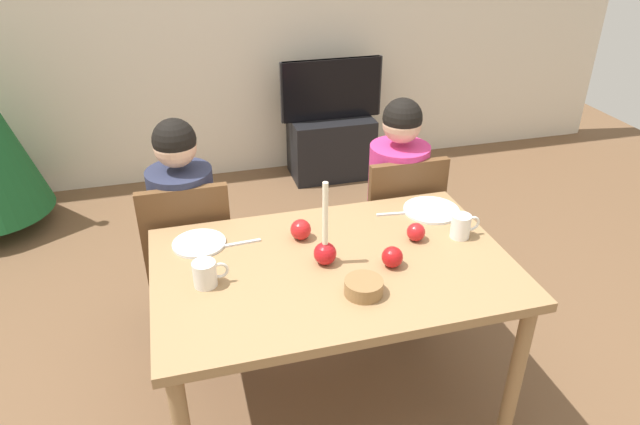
{
  "coord_description": "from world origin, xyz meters",
  "views": [
    {
      "loc": [
        -0.54,
        -1.79,
        2.03
      ],
      "look_at": [
        0.0,
        0.2,
        0.87
      ],
      "focal_mm": 32.21,
      "sensor_mm": 36.0,
      "label": 1
    }
  ],
  "objects_px": {
    "apple_by_right_mug": "(301,230)",
    "apple_by_left_plate": "(392,257)",
    "tv_stand": "(331,147)",
    "candle_centerpiece": "(325,248)",
    "bowl_walnuts": "(364,287)",
    "apple_near_candle": "(416,232)",
    "dining_table": "(333,280)",
    "chair_left": "(189,252)",
    "chair_right": "(397,222)",
    "tv": "(331,89)",
    "mug_left": "(206,274)",
    "plate_left": "(199,243)",
    "plate_right": "(431,210)",
    "person_left_child": "(187,238)",
    "mug_right": "(461,226)",
    "person_right_child": "(396,210)"
  },
  "relations": [
    {
      "from": "tv_stand",
      "to": "plate_left",
      "type": "xyz_separation_m",
      "value": [
        -1.16,
        -2.02,
        0.52
      ]
    },
    {
      "from": "tv",
      "to": "bowl_walnuts",
      "type": "distance_m",
      "value": 2.59
    },
    {
      "from": "plate_left",
      "to": "apple_near_candle",
      "type": "xyz_separation_m",
      "value": [
        0.88,
        -0.2,
        0.03
      ]
    },
    {
      "from": "plate_left",
      "to": "plate_right",
      "type": "relative_size",
      "value": 0.86
    },
    {
      "from": "tv_stand",
      "to": "chair_right",
      "type": "bearing_deg",
      "value": -94.41
    },
    {
      "from": "plate_left",
      "to": "apple_by_left_plate",
      "type": "height_order",
      "value": "apple_by_left_plate"
    },
    {
      "from": "bowl_walnuts",
      "to": "apple_by_left_plate",
      "type": "distance_m",
      "value": 0.21
    },
    {
      "from": "apple_near_candle",
      "to": "apple_by_right_mug",
      "type": "xyz_separation_m",
      "value": [
        -0.46,
        0.14,
        0.0
      ]
    },
    {
      "from": "chair_right",
      "to": "plate_right",
      "type": "xyz_separation_m",
      "value": [
        0.02,
        -0.32,
        0.24
      ]
    },
    {
      "from": "tv_stand",
      "to": "mug_left",
      "type": "xyz_separation_m",
      "value": [
        -1.15,
        -2.31,
        0.56
      ]
    },
    {
      "from": "apple_by_left_plate",
      "to": "tv",
      "type": "bearing_deg",
      "value": 79.37
    },
    {
      "from": "tv_stand",
      "to": "plate_left",
      "type": "height_order",
      "value": "plate_left"
    },
    {
      "from": "mug_left",
      "to": "mug_right",
      "type": "xyz_separation_m",
      "value": [
        1.07,
        0.06,
        0.0
      ]
    },
    {
      "from": "dining_table",
      "to": "mug_right",
      "type": "distance_m",
      "value": 0.59
    },
    {
      "from": "chair_right",
      "to": "person_right_child",
      "type": "xyz_separation_m",
      "value": [
        0.0,
        0.03,
        0.06
      ]
    },
    {
      "from": "plate_left",
      "to": "apple_near_candle",
      "type": "height_order",
      "value": "apple_near_candle"
    },
    {
      "from": "mug_left",
      "to": "candle_centerpiece",
      "type": "bearing_deg",
      "value": 2.66
    },
    {
      "from": "person_left_child",
      "to": "tv",
      "type": "bearing_deg",
      "value": 54.09
    },
    {
      "from": "mug_right",
      "to": "apple_by_right_mug",
      "type": "height_order",
      "value": "mug_right"
    },
    {
      "from": "tv_stand",
      "to": "candle_centerpiece",
      "type": "bearing_deg",
      "value": -106.81
    },
    {
      "from": "apple_near_candle",
      "to": "apple_by_left_plate",
      "type": "distance_m",
      "value": 0.23
    },
    {
      "from": "chair_left",
      "to": "apple_near_candle",
      "type": "bearing_deg",
      "value": -29.99
    },
    {
      "from": "mug_left",
      "to": "apple_by_right_mug",
      "type": "relative_size",
      "value": 1.53
    },
    {
      "from": "tv",
      "to": "chair_left",
      "type": "bearing_deg",
      "value": -125.38
    },
    {
      "from": "tv",
      "to": "mug_right",
      "type": "bearing_deg",
      "value": -92.21
    },
    {
      "from": "person_right_child",
      "to": "bowl_walnuts",
      "type": "relative_size",
      "value": 8.24
    },
    {
      "from": "dining_table",
      "to": "chair_right",
      "type": "distance_m",
      "value": 0.82
    },
    {
      "from": "tv",
      "to": "mug_left",
      "type": "distance_m",
      "value": 2.59
    },
    {
      "from": "mug_left",
      "to": "apple_by_right_mug",
      "type": "distance_m",
      "value": 0.47
    },
    {
      "from": "chair_left",
      "to": "tv_stand",
      "type": "xyz_separation_m",
      "value": [
        1.2,
        1.69,
        -0.27
      ]
    },
    {
      "from": "mug_left",
      "to": "mug_right",
      "type": "distance_m",
      "value": 1.07
    },
    {
      "from": "mug_right",
      "to": "dining_table",
      "type": "bearing_deg",
      "value": -174.96
    },
    {
      "from": "tv",
      "to": "person_left_child",
      "type": "bearing_deg",
      "value": -125.91
    },
    {
      "from": "plate_right",
      "to": "chair_right",
      "type": "bearing_deg",
      "value": 93.4
    },
    {
      "from": "tv",
      "to": "apple_by_left_plate",
      "type": "height_order",
      "value": "tv"
    },
    {
      "from": "apple_by_right_mug",
      "to": "apple_by_left_plate",
      "type": "bearing_deg",
      "value": -44.57
    },
    {
      "from": "dining_table",
      "to": "tv_stand",
      "type": "bearing_deg",
      "value": 73.98
    },
    {
      "from": "chair_left",
      "to": "apple_by_right_mug",
      "type": "bearing_deg",
      "value": -40.55
    },
    {
      "from": "plate_right",
      "to": "mug_right",
      "type": "relative_size",
      "value": 1.97
    },
    {
      "from": "plate_left",
      "to": "person_left_child",
      "type": "bearing_deg",
      "value": 97.04
    },
    {
      "from": "dining_table",
      "to": "chair_left",
      "type": "xyz_separation_m",
      "value": [
        -0.54,
        0.61,
        -0.15
      ]
    },
    {
      "from": "mug_left",
      "to": "bowl_walnuts",
      "type": "relative_size",
      "value": 0.94
    },
    {
      "from": "chair_right",
      "to": "tv",
      "type": "bearing_deg",
      "value": 85.59
    },
    {
      "from": "mug_right",
      "to": "apple_near_candle",
      "type": "distance_m",
      "value": 0.2
    },
    {
      "from": "tv_stand",
      "to": "apple_near_candle",
      "type": "height_order",
      "value": "apple_near_candle"
    },
    {
      "from": "bowl_walnuts",
      "to": "apple_near_candle",
      "type": "height_order",
      "value": "apple_near_candle"
    },
    {
      "from": "person_left_child",
      "to": "apple_by_left_plate",
      "type": "distance_m",
      "value": 1.07
    },
    {
      "from": "plate_left",
      "to": "mug_left",
      "type": "xyz_separation_m",
      "value": [
        0.0,
        -0.29,
        0.04
      ]
    },
    {
      "from": "plate_right",
      "to": "apple_by_left_plate",
      "type": "bearing_deg",
      "value": -132.74
    },
    {
      "from": "candle_centerpiece",
      "to": "mug_left",
      "type": "relative_size",
      "value": 2.64
    }
  ]
}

